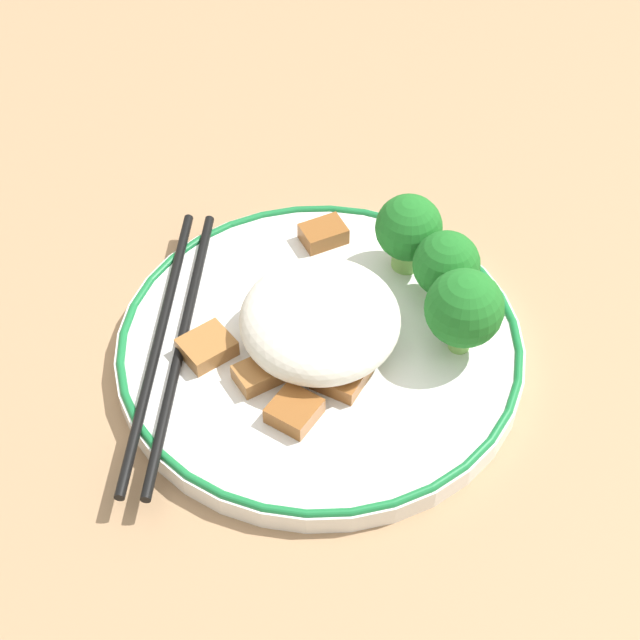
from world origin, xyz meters
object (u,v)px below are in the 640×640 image
object	(u,v)px
broccoli_back_left	(464,309)
broccoli_back_center	(446,266)
plate	(320,348)
chopsticks	(170,343)
broccoli_back_right	(409,230)

from	to	relation	value
broccoli_back_left	broccoli_back_center	bearing A→B (deg)	-155.22
plate	chopsticks	xyz separation A→B (m)	(0.02, -0.08, 0.01)
broccoli_back_left	plate	bearing A→B (deg)	-77.42
plate	broccoli_back_left	size ratio (longest dim) A/B	4.30
broccoli_back_center	chopsticks	world-z (taller)	broccoli_back_center
plate	broccoli_back_left	world-z (taller)	broccoli_back_left
broccoli_back_center	chopsticks	size ratio (longest dim) A/B	0.23
broccoli_back_left	broccoli_back_right	distance (m)	0.07
broccoli_back_left	chopsticks	size ratio (longest dim) A/B	0.26
broccoli_back_center	plate	bearing A→B (deg)	-50.17
plate	broccoli_back_left	distance (m)	0.09
broccoli_back_center	chopsticks	xyz separation A→B (m)	(0.08, -0.15, -0.03)
broccoli_back_right	chopsticks	bearing A→B (deg)	-50.02
plate	chopsticks	size ratio (longest dim) A/B	1.12
plate	broccoli_back_center	size ratio (longest dim) A/B	4.79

